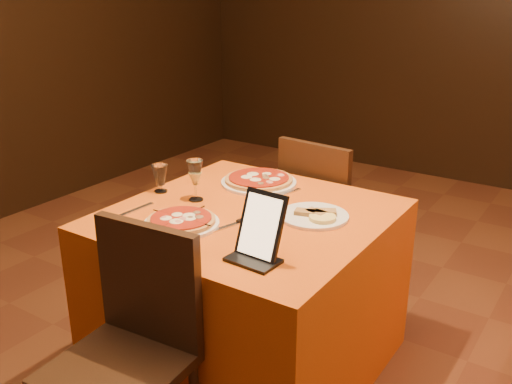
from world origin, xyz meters
The scene contains 12 objects.
main_table centered at (-0.48, 0.32, 0.38)m, with size 1.10×1.10×0.75m, color #CE510D.
chair_main_near centered at (-0.48, -0.47, 0.46)m, with size 0.37×0.37×0.91m, color black, non-canonical shape.
chair_main_far centered at (-0.48, 1.12, 0.46)m, with size 0.40×0.40×0.91m, color black, non-canonical shape.
pizza_near centered at (-0.63, 0.06, 0.77)m, with size 0.31×0.31×0.03m.
pizza_far centered at (-0.65, 0.65, 0.77)m, with size 0.37×0.37×0.03m.
cutlet_dish centered at (-0.23, 0.42, 0.76)m, with size 0.29×0.29×0.03m.
wine_glass centered at (-0.76, 0.31, 0.84)m, with size 0.08×0.08×0.19m, color #E6EB85, non-canonical shape.
water_glass centered at (-0.97, 0.30, 0.81)m, with size 0.06×0.06×0.13m, color white, non-canonical shape.
tablet centered at (-0.21, 0.00, 0.87)m, with size 0.17×0.01×0.24m, color black.
knife centered at (-0.46, 0.15, 0.75)m, with size 0.23×0.02×0.01m, color #B3B1B9.
fork_near centered at (-0.90, 0.08, 0.75)m, with size 0.18×0.02×0.01m, color silver.
fork_far centered at (-0.46, 0.61, 0.75)m, with size 0.15×0.02×0.01m, color silver.
Camera 1 is at (0.78, -1.53, 1.67)m, focal length 40.00 mm.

